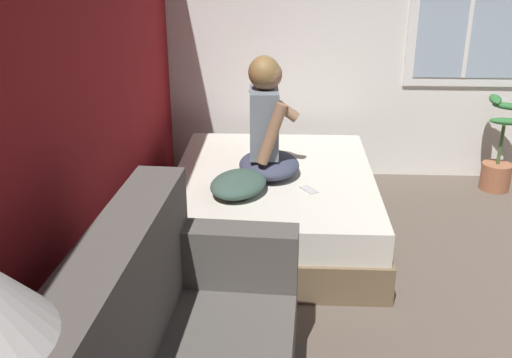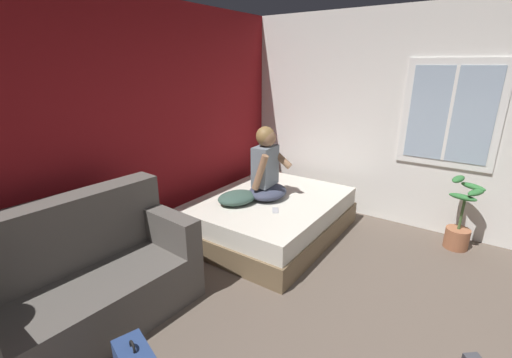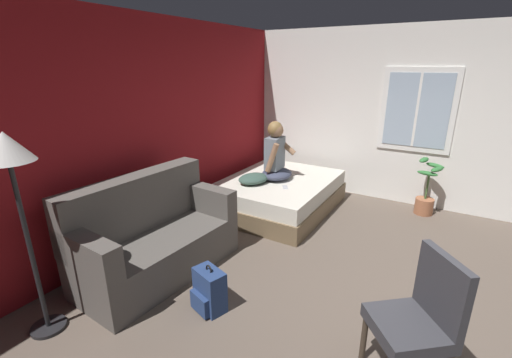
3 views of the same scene
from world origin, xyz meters
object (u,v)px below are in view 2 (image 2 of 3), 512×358
(person_seated, at_px, (267,170))
(potted_plant, at_px, (460,224))
(throw_pillow, at_px, (237,198))
(couch, at_px, (83,282))
(bed, at_px, (271,216))
(cell_phone, at_px, (275,210))

(person_seated, xyz_separation_m, potted_plant, (0.95, -2.02, -0.53))
(person_seated, height_order, throw_pillow, person_seated)
(couch, bearing_deg, bed, -9.61)
(person_seated, xyz_separation_m, throw_pillow, (-0.35, 0.18, -0.29))
(couch, distance_m, person_seated, 2.24)
(throw_pillow, bearing_deg, couch, 175.66)
(couch, bearing_deg, cell_phone, -18.22)
(bed, bearing_deg, throw_pillow, 147.82)
(cell_phone, relative_size, potted_plant, 0.17)
(cell_phone, bearing_deg, bed, 97.47)
(couch, relative_size, throw_pillow, 3.63)
(cell_phone, bearing_deg, couch, -140.84)
(person_seated, relative_size, cell_phone, 6.08)
(person_seated, bearing_deg, cell_phone, -132.45)
(person_seated, height_order, cell_phone, person_seated)
(cell_phone, bearing_deg, person_seated, 104.93)
(couch, distance_m, cell_phone, 1.99)
(bed, xyz_separation_m, potted_plant, (0.93, -1.97, 0.07))
(potted_plant, bearing_deg, person_seated, 115.23)
(person_seated, xyz_separation_m, cell_phone, (-0.28, -0.30, -0.35))
(bed, distance_m, cell_phone, 0.46)
(person_seated, bearing_deg, bed, -67.85)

